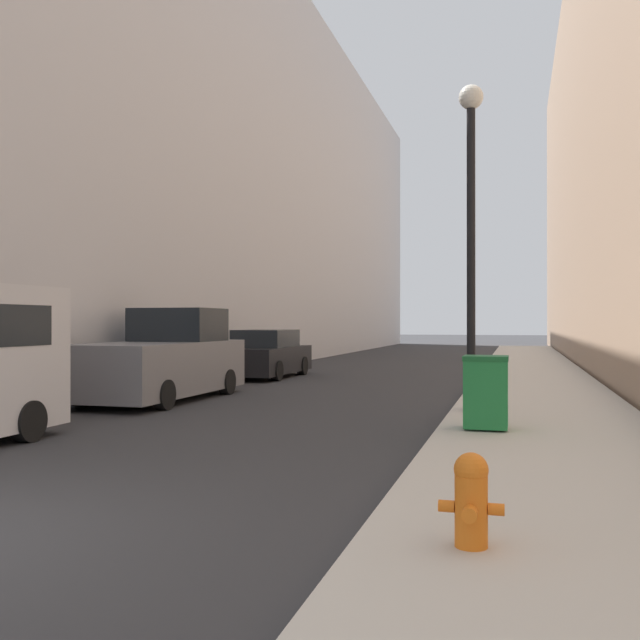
# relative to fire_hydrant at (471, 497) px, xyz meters

# --- Properties ---
(sidewalk_right) EXTENTS (3.47, 60.00, 0.15)m
(sidewalk_right) POSITION_rel_fire_hydrant_xyz_m (0.83, 17.08, -0.45)
(sidewalk_right) COLOR #B7B2A8
(sidewalk_right) RESTS_ON ground
(building_left_glass) EXTENTS (12.00, 60.00, 17.52)m
(building_left_glass) POSITION_rel_fire_hydrant_xyz_m (-15.33, 25.08, 8.24)
(building_left_glass) COLOR #BCBCC1
(building_left_glass) RESTS_ON ground
(fire_hydrant) EXTENTS (0.49, 0.37, 0.71)m
(fire_hydrant) POSITION_rel_fire_hydrant_xyz_m (0.00, 0.00, 0.00)
(fire_hydrant) COLOR orange
(fire_hydrant) RESTS_ON sidewalk_right
(trash_bin) EXTENTS (0.69, 0.64, 1.16)m
(trash_bin) POSITION_rel_fire_hydrant_xyz_m (-0.14, 6.02, 0.22)
(trash_bin) COLOR #1E7538
(trash_bin) RESTS_ON sidewalk_right
(lamppost) EXTENTS (0.47, 0.47, 6.25)m
(lamppost) POSITION_rel_fire_hydrant_xyz_m (-0.52, 8.49, 3.44)
(lamppost) COLOR black
(lamppost) RESTS_ON sidewalk_right
(pickup_truck) EXTENTS (2.21, 5.39, 2.18)m
(pickup_truck) POSITION_rel_fire_hydrant_xyz_m (-7.76, 9.83, 0.40)
(pickup_truck) COLOR slate
(pickup_truck) RESTS_ON ground
(parked_sedan_near) EXTENTS (1.94, 4.57, 1.58)m
(parked_sedan_near) POSITION_rel_fire_hydrant_xyz_m (-7.73, 16.90, 0.21)
(parked_sedan_near) COLOR black
(parked_sedan_near) RESTS_ON ground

